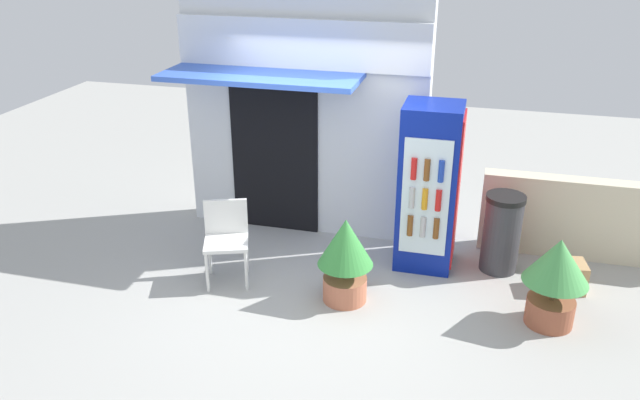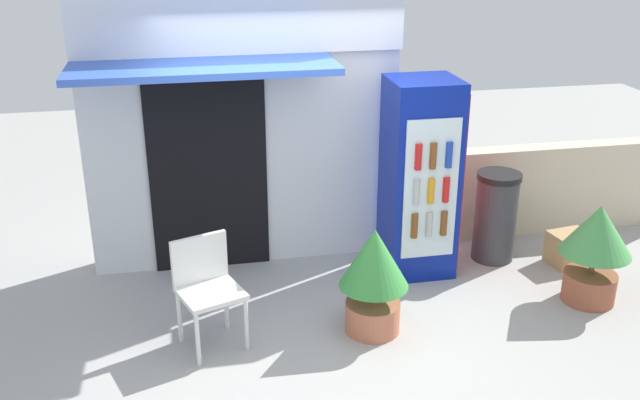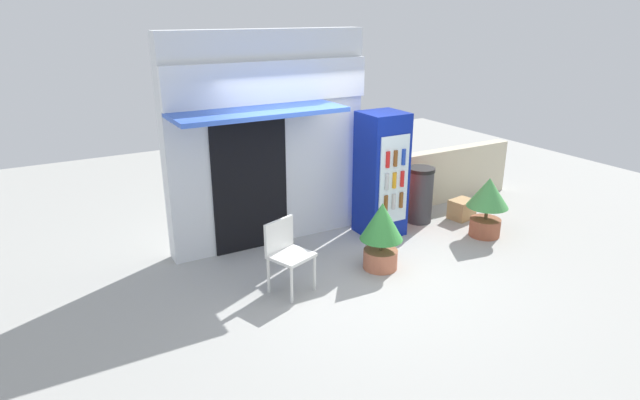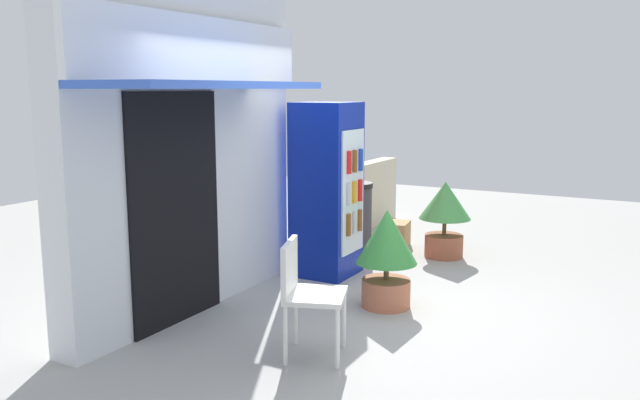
% 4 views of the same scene
% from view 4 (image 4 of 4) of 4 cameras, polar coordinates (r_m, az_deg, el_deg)
% --- Properties ---
extents(ground, '(16.00, 16.00, 0.00)m').
position_cam_4_polar(ground, '(5.98, 3.36, -10.39)').
color(ground, '#A3A39E').
extents(storefront_building, '(3.01, 1.14, 3.09)m').
position_cam_4_polar(storefront_building, '(6.06, -11.54, 5.15)').
color(storefront_building, silver).
rests_on(storefront_building, ground).
extents(drink_cooler, '(0.66, 0.68, 1.91)m').
position_cam_4_polar(drink_cooler, '(7.17, 0.66, 0.91)').
color(drink_cooler, navy).
rests_on(drink_cooler, ground).
extents(plastic_chair, '(0.60, 0.58, 0.91)m').
position_cam_4_polar(plastic_chair, '(5.04, -1.34, -7.73)').
color(plastic_chair, silver).
rests_on(plastic_chair, ground).
extents(potted_plant_near_shop, '(0.58, 0.58, 0.94)m').
position_cam_4_polar(potted_plant_near_shop, '(6.18, 5.87, -4.45)').
color(potted_plant_near_shop, '#BC6B4C').
rests_on(potted_plant_near_shop, ground).
extents(potted_plant_curbside, '(0.63, 0.63, 0.94)m').
position_cam_4_polar(potted_plant_curbside, '(8.11, 10.90, -1.02)').
color(potted_plant_curbside, '#995138').
rests_on(potted_plant_curbside, ground).
extents(trash_bin, '(0.44, 0.44, 0.92)m').
position_cam_4_polar(trash_bin, '(8.03, 3.05, -1.71)').
color(trash_bin, '#38383D').
rests_on(trash_bin, ground).
extents(stone_boundary_wall, '(2.73, 0.24, 0.98)m').
position_cam_4_polar(stone_boundary_wall, '(9.25, 2.86, -0.03)').
color(stone_boundary_wall, beige).
rests_on(stone_boundary_wall, ground).
extents(cardboard_box, '(0.44, 0.37, 0.33)m').
position_cam_4_polar(cardboard_box, '(8.62, 6.67, -3.01)').
color(cardboard_box, tan).
rests_on(cardboard_box, ground).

